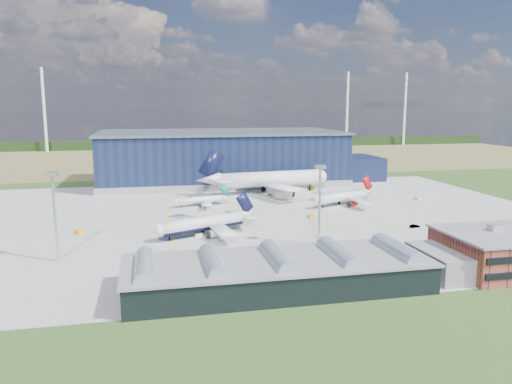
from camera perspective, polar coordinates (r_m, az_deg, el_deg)
name	(u,v)px	position (r m, az deg, el deg)	size (l,w,h in m)	color
ground	(261,223)	(169.00, 0.57, -3.54)	(600.00, 600.00, 0.00)	#2B4A1C
apron	(255,216)	(178.51, -0.14, -2.80)	(220.00, 160.00, 0.08)	#A1A09B
farmland	(197,157)	(384.00, -6.76, 3.99)	(600.00, 220.00, 0.01)	#90804D
treeline	(188,144)	(463.02, -7.74, 5.47)	(600.00, 8.00, 8.00)	black
hangar	(226,159)	(259.54, -3.48, 3.78)	(145.00, 62.00, 26.10)	#0F1B33
glass_concourse	(293,270)	(110.58, 4.27, -8.94)	(78.00, 23.00, 8.60)	black
light_mast_west	(54,202)	(134.46, -22.09, -1.07)	(2.60, 2.60, 23.00)	silver
light_mast_center	(320,192)	(140.36, 7.30, 0.03)	(2.60, 2.60, 23.00)	silver
airliner_navy	(202,216)	(152.76, -6.14, -2.80)	(35.97, 35.18, 11.73)	white
airliner_red	(342,192)	(199.77, 9.81, -0.02)	(32.86, 32.14, 10.71)	white
airliner_widebody	(271,171)	(223.71, 1.68, 2.41)	(61.86, 60.51, 20.17)	white
airliner_regional	(200,197)	(196.86, -6.45, -0.52)	(23.76, 23.25, 7.75)	white
gse_tug_a	(79,232)	(163.73, -19.56, -4.33)	(1.97, 3.23, 1.35)	#F7AC15
gse_tug_b	(311,217)	(176.77, 6.31, -2.80)	(1.81, 2.72, 1.18)	#F7AC15
gse_cart_a	(418,198)	(219.77, 17.98, -0.71)	(1.97, 2.96, 1.28)	silver
gse_van_b	(335,201)	(204.83, 9.01, -0.97)	(2.11, 4.61, 2.11)	silver
gse_tug_c	(311,187)	(237.68, 6.27, 0.52)	(2.04, 3.26, 1.43)	#F7AC15
gse_van_c	(359,256)	(131.10, 11.66, -7.22)	(2.36, 4.91, 2.36)	silver
airstair	(198,229)	(154.64, -6.67, -4.28)	(2.00, 4.99, 3.20)	silver
car_b	(415,226)	(170.10, 17.69, -3.73)	(1.21, 3.46, 1.14)	#99999E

